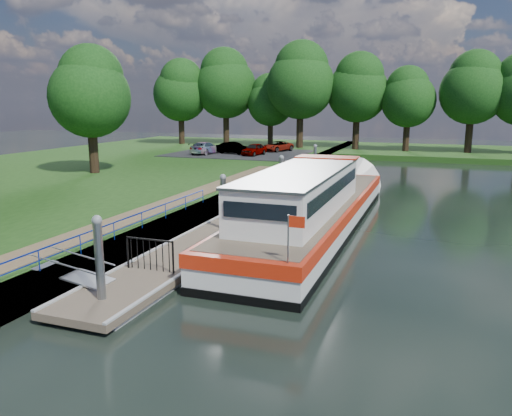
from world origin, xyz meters
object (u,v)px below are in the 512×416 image
(barge, at_px, (316,206))
(car_b, at_px, (234,148))
(car_d, at_px, (277,146))
(car_c, at_px, (205,148))
(pontoon, at_px, (257,213))
(car_a, at_px, (254,149))

(barge, height_order, car_b, barge)
(car_b, height_order, car_d, car_b)
(car_c, xyz_separation_m, car_d, (6.27, 5.43, -0.09))
(pontoon, distance_m, car_c, 26.72)
(car_b, relative_size, car_c, 0.85)
(car_a, bearing_deg, pontoon, -60.84)
(car_a, xyz_separation_m, car_d, (0.99, 4.86, -0.05))
(barge, height_order, car_d, barge)
(car_a, bearing_deg, barge, -54.69)
(car_a, bearing_deg, car_c, -165.21)
(car_c, relative_size, car_d, 1.11)
(barge, bearing_deg, car_c, 126.35)
(barge, relative_size, car_b, 5.66)
(pontoon, height_order, car_b, car_b)
(car_b, bearing_deg, pontoon, -142.52)
(car_d, bearing_deg, car_b, -107.04)
(pontoon, xyz_separation_m, car_b, (-11.26, 23.83, 1.27))
(car_b, bearing_deg, barge, -137.14)
(barge, bearing_deg, pontoon, 161.35)
(pontoon, height_order, car_d, car_d)
(car_a, xyz_separation_m, car_b, (-2.52, 0.54, 0.01))
(car_a, relative_size, car_b, 0.95)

